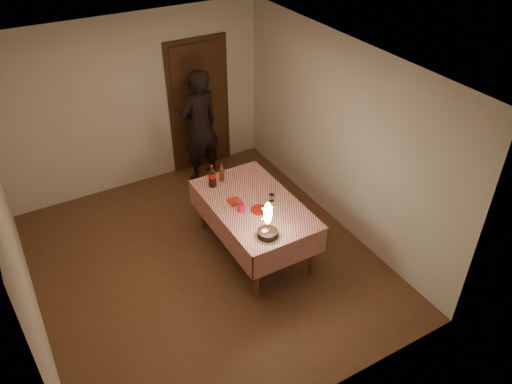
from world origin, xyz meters
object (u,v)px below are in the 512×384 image
amber_bottle_left (222,173)px  red_plate (260,210)px  dining_table (254,209)px  birthday_cake (268,227)px  red_cup (241,208)px  photographer (200,126)px  cola_bottle (212,176)px  clear_cup (272,198)px

amber_bottle_left → red_plate: bearing=-82.6°
dining_table → amber_bottle_left: (-0.12, 0.65, 0.22)m
birthday_cake → red_plate: 0.52m
red_cup → photographer: (0.37, 2.00, 0.10)m
birthday_cake → cola_bottle: bearing=94.6°
amber_bottle_left → clear_cup: bearing=-65.0°
red_cup → cola_bottle: cola_bottle is taller
red_plate → red_cup: bearing=156.3°
clear_cup → cola_bottle: 0.84m
dining_table → cola_bottle: bearing=115.4°
photographer → amber_bottle_left: bearing=-101.9°
red_cup → red_plate: bearing=-23.7°
dining_table → cola_bottle: 0.70m
red_plate → birthday_cake: bearing=-109.8°
clear_cup → dining_table: bearing=162.2°
red_cup → cola_bottle: bearing=95.1°
red_plate → clear_cup: (0.23, 0.09, 0.04)m
dining_table → red_plate: red_plate is taller
birthday_cake → amber_bottle_left: (0.07, 1.28, -0.02)m
red_plate → photographer: bearing=85.5°
clear_cup → red_cup: bearing=-179.9°
dining_table → red_plate: bearing=-94.9°
clear_cup → cola_bottle: (-0.50, 0.66, 0.11)m
amber_bottle_left → photographer: bearing=78.1°
clear_cup → amber_bottle_left: (-0.33, 0.72, 0.07)m
red_plate → amber_bottle_left: bearing=97.4°
red_cup → photographer: photographer is taller
clear_cup → red_plate: bearing=-158.1°
clear_cup → photographer: 2.01m
amber_bottle_left → dining_table: bearing=-79.6°
amber_bottle_left → photographer: photographer is taller
red_cup → cola_bottle: (-0.06, 0.66, 0.10)m
red_plate → photographer: 2.10m
cola_bottle → birthday_cake: bearing=-85.4°
dining_table → clear_cup: (0.21, -0.07, 0.15)m
birthday_cake → cola_bottle: size_ratio=1.49×
dining_table → clear_cup: clear_cup is taller
birthday_cake → clear_cup: size_ratio=5.25×
red_cup → photographer: bearing=79.4°
red_plate → amber_bottle_left: amber_bottle_left is taller
red_plate → clear_cup: 0.25m
red_cup → clear_cup: bearing=0.1°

